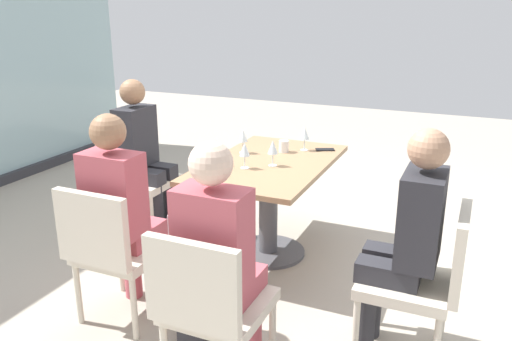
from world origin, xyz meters
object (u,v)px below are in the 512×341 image
object	(u,v)px
wine_glass_2	(243,136)
person_far_left	(121,207)
wine_glass_3	(273,148)
coffee_cup	(284,146)
person_front_left	(407,234)
handbag_1	(181,225)
person_near_window	(143,149)
cell_phone_on_table	(325,150)
handbag_2	(198,316)
chair_front_left	(425,274)
dining_table_main	(268,186)
chair_side_end	(209,302)
wine_glass_6	(214,165)
wine_glass_1	(203,155)
wine_glass_4	(305,134)
chair_near_window	(133,172)
chair_far_left	(112,246)
wine_glass_0	(215,147)
wine_glass_5	(245,150)
person_side_end	(219,253)

from	to	relation	value
wine_glass_2	person_far_left	bearing A→B (deg)	170.39
person_far_left	wine_glass_3	bearing A→B (deg)	-28.24
wine_glass_3	coffee_cup	size ratio (longest dim) A/B	2.06
person_front_left	wine_glass_3	xyz separation A→B (m)	(0.72, 1.04, 0.16)
handbag_1	wine_glass_3	bearing A→B (deg)	-112.02
person_near_window	cell_phone_on_table	xyz separation A→B (m)	(0.47, -1.38, 0.03)
person_near_window	handbag_2	distance (m)	1.71
cell_phone_on_table	wine_glass_2	bearing A→B (deg)	95.70
chair_front_left	wine_glass_3	bearing A→B (deg)	57.74
dining_table_main	person_near_window	bearing A→B (deg)	90.00
chair_side_end	cell_phone_on_table	size ratio (longest dim) A/B	6.04
wine_glass_3	wine_glass_6	bearing A→B (deg)	160.73
wine_glass_3	chair_front_left	bearing A→B (deg)	-122.26
chair_front_left	wine_glass_3	distance (m)	1.40
wine_glass_6	handbag_2	xyz separation A→B (m)	(-0.53, -0.16, -0.72)
wine_glass_2	person_near_window	bearing A→B (deg)	99.35
chair_side_end	wine_glass_1	bearing A→B (deg)	30.35
dining_table_main	person_far_left	xyz separation A→B (m)	(-1.08, 0.48, 0.16)
person_near_window	wine_glass_6	xyz separation A→B (m)	(-0.61, -0.98, 0.16)
person_front_left	wine_glass_4	xyz separation A→B (m)	(1.20, 0.96, 0.16)
person_far_left	coffee_cup	bearing A→B (deg)	-19.36
chair_near_window	chair_far_left	world-z (taller)	same
wine_glass_0	cell_phone_on_table	world-z (taller)	wine_glass_0
person_far_left	wine_glass_2	size ratio (longest dim) A/B	6.81
wine_glass_1	wine_glass_4	size ratio (longest dim) A/B	1.00
person_near_window	handbag_1	world-z (taller)	person_near_window
person_far_left	handbag_2	bearing A→B (deg)	-95.90
person_far_left	wine_glass_5	xyz separation A→B (m)	(0.87, -0.38, 0.16)
dining_table_main	wine_glass_1	xyz separation A→B (m)	(-0.44, 0.29, 0.32)
chair_front_left	handbag_1	distance (m)	2.08
coffee_cup	handbag_2	distance (m)	1.56
wine_glass_1	wine_glass_6	xyz separation A→B (m)	(-0.16, -0.17, 0.00)
wine_glass_0	wine_glass_1	world-z (taller)	same
chair_near_window	person_side_end	distance (m)	2.06
wine_glass_0	chair_near_window	bearing A→B (deg)	75.94
wine_glass_1	cell_phone_on_table	bearing A→B (deg)	-32.44
chair_near_window	cell_phone_on_table	distance (m)	1.58
wine_glass_0	wine_glass_4	distance (m)	0.77
wine_glass_0	wine_glass_3	world-z (taller)	same
person_near_window	wine_glass_0	distance (m)	0.83
wine_glass_3	wine_glass_4	distance (m)	0.48
person_front_left	cell_phone_on_table	distance (m)	1.51
person_near_window	coffee_cup	size ratio (longest dim) A/B	14.00
chair_front_left	wine_glass_3	world-z (taller)	wine_glass_3
chair_front_left	person_far_left	distance (m)	1.72
dining_table_main	handbag_1	world-z (taller)	dining_table_main
chair_far_left	coffee_cup	xyz separation A→B (m)	(1.48, -0.48, 0.28)
chair_front_left	wine_glass_0	xyz separation A→B (m)	(0.58, 1.52, 0.37)
chair_side_end	person_side_end	size ratio (longest dim) A/B	0.69
chair_side_end	wine_glass_1	world-z (taller)	wine_glass_1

